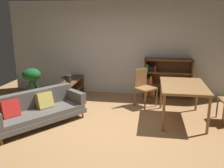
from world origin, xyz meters
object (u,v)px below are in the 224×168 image
(potted_floor_plant, at_px, (32,79))
(dining_table, at_px, (183,88))
(dining_chair_far, at_px, (144,85))
(bookshelf, at_px, (164,79))
(desk_speaker, at_px, (68,79))
(fabric_couch, at_px, (37,109))
(open_laptop, at_px, (71,78))
(media_console, at_px, (71,89))

(potted_floor_plant, bearing_deg, dining_table, -12.57)
(dining_table, height_order, dining_chair_far, dining_chair_far)
(potted_floor_plant, bearing_deg, bookshelf, 11.11)
(desk_speaker, relative_size, potted_floor_plant, 0.25)
(fabric_couch, distance_m, open_laptop, 1.97)
(dining_table, relative_size, dining_chair_far, 1.46)
(fabric_couch, xyz_separation_m, open_laptop, (0.09, 1.96, 0.20))
(fabric_couch, height_order, desk_speaker, desk_speaker)
(bookshelf, bearing_deg, desk_speaker, -162.34)
(desk_speaker, distance_m, potted_floor_plant, 1.12)
(potted_floor_plant, bearing_deg, desk_speaker, -4.90)
(dining_table, height_order, bookshelf, bookshelf)
(potted_floor_plant, bearing_deg, open_laptop, 16.68)
(potted_floor_plant, bearing_deg, dining_chair_far, -1.87)
(media_console, height_order, dining_chair_far, dining_chair_far)
(media_console, bearing_deg, desk_speaker, -85.40)
(media_console, bearing_deg, dining_table, -20.07)
(open_laptop, bearing_deg, media_console, -68.35)
(desk_speaker, distance_m, dining_chair_far, 2.01)
(dining_table, distance_m, bookshelf, 1.66)
(desk_speaker, distance_m, bookshelf, 2.70)
(desk_speaker, bearing_deg, fabric_couch, -96.09)
(fabric_couch, bearing_deg, dining_table, 13.97)
(bookshelf, bearing_deg, media_console, -167.99)
(fabric_couch, relative_size, dining_chair_far, 2.09)
(fabric_couch, relative_size, potted_floor_plant, 2.32)
(fabric_couch, height_order, bookshelf, bookshelf)
(fabric_couch, distance_m, dining_table, 3.17)
(desk_speaker, xyz_separation_m, dining_table, (2.89, -0.80, 0.10))
(potted_floor_plant, bearing_deg, fabric_couch, -60.21)
(dining_chair_far, bearing_deg, bookshelf, 56.07)
(bookshelf, bearing_deg, dining_chair_far, -123.93)
(desk_speaker, height_order, potted_floor_plant, potted_floor_plant)
(fabric_couch, xyz_separation_m, desk_speaker, (0.17, 1.56, 0.28))
(dining_table, xyz_separation_m, bookshelf, (-0.32, 1.61, -0.19))
(desk_speaker, distance_m, dining_table, 3.00)
(fabric_couch, relative_size, dining_table, 1.43)
(open_laptop, bearing_deg, dining_table, -22.07)
(media_console, relative_size, potted_floor_plant, 1.49)
(potted_floor_plant, relative_size, dining_chair_far, 0.90)
(desk_speaker, bearing_deg, open_laptop, 100.69)
(dining_chair_far, bearing_deg, media_console, 172.35)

